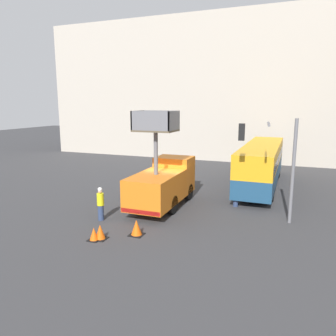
% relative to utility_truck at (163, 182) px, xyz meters
% --- Properties ---
extents(ground_plane, '(120.00, 120.00, 0.00)m').
position_rel_utility_truck_xyz_m(ground_plane, '(0.05, 0.78, -1.57)').
color(ground_plane, '#38383A').
extents(building_backdrop_far, '(44.00, 10.00, 15.88)m').
position_rel_utility_truck_xyz_m(building_backdrop_far, '(0.05, 22.41, 6.37)').
color(building_backdrop_far, '#BCB2A3').
rests_on(building_backdrop_far, ground_plane).
extents(utility_truck, '(2.35, 6.11, 5.90)m').
position_rel_utility_truck_xyz_m(utility_truck, '(0.00, 0.00, 0.00)').
color(utility_truck, orange).
rests_on(utility_truck, ground_plane).
extents(city_bus, '(2.49, 12.25, 3.26)m').
position_rel_utility_truck_xyz_m(city_bus, '(5.10, 7.48, 0.34)').
color(city_bus, navy).
rests_on(city_bus, ground_plane).
extents(traffic_light_pole, '(2.96, 2.70, 5.55)m').
position_rel_utility_truck_xyz_m(traffic_light_pole, '(6.38, -0.25, 2.17)').
color(traffic_light_pole, slate).
rests_on(traffic_light_pole, ground_plane).
extents(road_worker_near_truck, '(0.38, 0.38, 1.86)m').
position_rel_utility_truck_xyz_m(road_worker_near_truck, '(-2.26, -3.49, -0.64)').
color(road_worker_near_truck, navy).
rests_on(road_worker_near_truck, ground_plane).
extents(road_worker_directing, '(0.38, 0.38, 1.80)m').
position_rel_utility_truck_xyz_m(road_worker_directing, '(4.20, 1.67, -0.67)').
color(road_worker_directing, navy).
rests_on(road_worker_directing, ground_plane).
extents(traffic_cone_near_truck, '(0.68, 0.68, 0.77)m').
position_rel_utility_truck_xyz_m(traffic_cone_near_truck, '(0.50, -4.66, -1.20)').
color(traffic_cone_near_truck, black).
rests_on(traffic_cone_near_truck, ground_plane).
extents(traffic_cone_mid_road, '(0.54, 0.54, 0.61)m').
position_rel_utility_truck_xyz_m(traffic_cone_mid_road, '(-1.07, -5.94, -1.28)').
color(traffic_cone_mid_road, black).
rests_on(traffic_cone_mid_road, ground_plane).
extents(traffic_cone_far_side, '(0.62, 0.62, 0.71)m').
position_rel_utility_truck_xyz_m(traffic_cone_far_side, '(-0.88, -5.71, -1.24)').
color(traffic_cone_far_side, black).
rests_on(traffic_cone_far_side, ground_plane).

